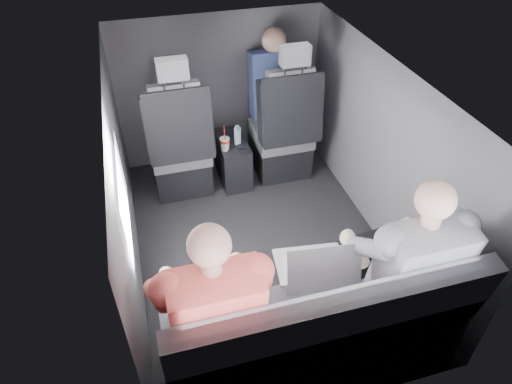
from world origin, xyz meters
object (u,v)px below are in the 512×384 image
object	(u,v)px
laptop_silver	(315,266)
passenger_front_right	(273,86)
water_bottle	(238,135)
front_seat_right	(283,135)
soda_cup	(225,144)
rear_bench	(315,337)
passenger_rear_left	(212,307)
laptop_white	(203,287)
passenger_rear_right	(401,264)
center_console	(233,160)
front_seat_left	(180,151)
laptop_black	(378,249)

from	to	relation	value
laptop_silver	passenger_front_right	world-z (taller)	passenger_front_right
water_bottle	laptop_silver	bearing A→B (deg)	-89.27
front_seat_right	soda_cup	distance (m)	0.55
front_seat_right	rear_bench	bearing A→B (deg)	-103.31
rear_bench	passenger_rear_left	distance (m)	0.64
laptop_white	laptop_silver	bearing A→B (deg)	-2.88
soda_cup	passenger_rear_left	distance (m)	1.79
passenger_rear_right	front_seat_right	bearing A→B (deg)	91.77
center_console	passenger_front_right	size ratio (longest dim) A/B	0.59
front_seat_left	rear_bench	size ratio (longest dim) A/B	0.79
rear_bench	soda_cup	size ratio (longest dim) A/B	6.47
passenger_front_right	laptop_silver	bearing A→B (deg)	-100.73
rear_bench	water_bottle	world-z (taller)	rear_bench
front_seat_right	center_console	world-z (taller)	front_seat_right
passenger_rear_left	laptop_black	bearing A→B (deg)	8.47
laptop_white	passenger_rear_left	xyz separation A→B (m)	(0.02, -0.15, 0.01)
front_seat_right	laptop_silver	distance (m)	1.75
laptop_white	laptop_black	world-z (taller)	laptop_black
soda_cup	laptop_black	bearing A→B (deg)	-71.26
water_bottle	passenger_front_right	distance (m)	0.55
soda_cup	water_bottle	world-z (taller)	soda_cup
laptop_white	passenger_rear_right	world-z (taller)	passenger_rear_right
water_bottle	passenger_rear_right	world-z (taller)	passenger_rear_right
laptop_black	passenger_rear_left	bearing A→B (deg)	-171.53
front_seat_right	laptop_black	size ratio (longest dim) A/B	3.40
front_seat_left	passenger_rear_right	bearing A→B (deg)	-62.13
laptop_silver	passenger_rear_right	bearing A→B (deg)	-14.91
front_seat_right	passenger_front_right	distance (m)	0.44
front_seat_left	rear_bench	xyz separation A→B (m)	(0.45, -1.90, -0.09)
passenger_rear_right	rear_bench	bearing A→B (deg)	-169.42
water_bottle	laptop_silver	distance (m)	1.68
soda_cup	passenger_front_right	bearing A→B (deg)	33.85
rear_bench	laptop_white	size ratio (longest dim) A/B	4.99
front_seat_left	passenger_front_right	distance (m)	0.98
laptop_silver	laptop_black	world-z (taller)	laptop_silver
front_seat_right	laptop_black	distance (m)	1.68
water_bottle	rear_bench	bearing A→B (deg)	-91.13
center_console	laptop_black	size ratio (longest dim) A/B	1.29
front_seat_right	laptop_silver	bearing A→B (deg)	-103.05
front_seat_right	rear_bench	world-z (taller)	front_seat_right
front_seat_right	water_bottle	distance (m)	0.42
rear_bench	laptop_white	distance (m)	0.69
laptop_black	passenger_front_right	distance (m)	1.92
center_console	laptop_silver	bearing A→B (deg)	-88.06
center_console	laptop_silver	size ratio (longest dim) A/B	1.14
laptop_black	laptop_silver	bearing A→B (deg)	-176.01
rear_bench	passenger_rear_right	bearing A→B (deg)	10.58
front_seat_left	center_console	size ratio (longest dim) A/B	2.64
laptop_black	passenger_rear_right	bearing A→B (deg)	-67.72
front_seat_left	center_console	bearing A→B (deg)	5.07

